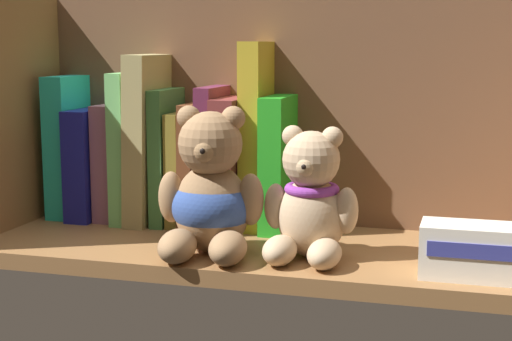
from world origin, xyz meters
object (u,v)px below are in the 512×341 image
at_px(book_3, 135,146).
at_px(book_5, 171,155).
at_px(teddy_bear_larger, 210,196).
at_px(book_11, 281,162).
at_px(book_4, 153,138).
at_px(book_6, 185,167).
at_px(book_2, 117,161).
at_px(book_9, 235,161).
at_px(book_10, 258,135).
at_px(book_1, 95,162).
at_px(book_8, 215,155).
at_px(book_0, 71,146).
at_px(small_product_box, 475,251).
at_px(book_7, 200,163).
at_px(teddy_bear_smaller, 310,203).

distance_m(book_3, book_5, 0.06).
bearing_deg(teddy_bear_larger, book_11, 72.64).
bearing_deg(book_4, book_6, 0.00).
height_order(book_2, book_9, book_9).
height_order(book_3, book_10, book_10).
height_order(book_2, book_3, book_3).
distance_m(book_4, book_6, 0.06).
xyz_separation_m(book_1, teddy_bear_larger, (0.23, -0.15, -0.01)).
relative_size(book_2, book_5, 0.88).
height_order(book_1, book_8, book_8).
bearing_deg(book_8, book_6, 180.00).
distance_m(book_0, small_product_box, 0.59).
height_order(book_0, teddy_bear_larger, book_0).
height_order(book_10, small_product_box, book_10).
height_order(book_6, book_7, book_7).
bearing_deg(book_4, book_10, 0.00).
distance_m(book_5, small_product_box, 0.44).
distance_m(book_9, teddy_bear_smaller, 0.19).
height_order(book_0, book_1, book_0).
bearing_deg(book_2, book_0, 180.00).
height_order(book_3, small_product_box, book_3).
xyz_separation_m(book_11, teddy_bear_smaller, (0.07, -0.14, -0.02)).
bearing_deg(teddy_bear_larger, book_6, 120.62).
bearing_deg(book_11, book_9, 180.00).
height_order(book_5, book_9, book_5).
distance_m(book_1, book_10, 0.25).
height_order(book_5, book_7, book_5).
xyz_separation_m(book_3, teddy_bear_smaller, (0.28, -0.14, -0.04)).
bearing_deg(book_8, teddy_bear_larger, -73.19).
bearing_deg(book_2, small_product_box, -18.51).
bearing_deg(book_2, book_9, 0.00).
bearing_deg(book_1, small_product_box, -17.36).
relative_size(book_6, teddy_bear_larger, 0.88).
xyz_separation_m(book_0, teddy_bear_larger, (0.26, -0.15, -0.03)).
relative_size(book_0, book_4, 0.87).
distance_m(book_1, book_3, 0.07).
height_order(book_3, book_4, book_4).
bearing_deg(book_1, book_10, 0.00).
relative_size(book_4, teddy_bear_smaller, 1.51).
xyz_separation_m(book_8, book_11, (0.09, 0.00, -0.01)).
bearing_deg(book_3, book_5, 0.00).
distance_m(book_2, teddy_bear_smaller, 0.34).
height_order(book_1, book_10, book_10).
xyz_separation_m(book_8, teddy_bear_smaller, (0.16, -0.14, -0.03)).
distance_m(book_5, book_11, 0.16).
xyz_separation_m(book_8, book_9, (0.03, 0.00, -0.01)).
xyz_separation_m(teddy_bear_larger, small_product_box, (0.30, -0.01, -0.04)).
distance_m(book_4, book_7, 0.08).
bearing_deg(book_10, book_5, 180.00).
xyz_separation_m(book_5, teddy_bear_smaller, (0.23, -0.14, -0.03)).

